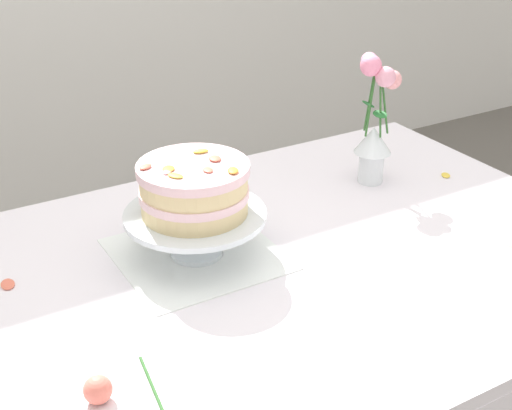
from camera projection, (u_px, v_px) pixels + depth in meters
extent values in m
cube|color=white|center=(291.00, 260.00, 1.47)|extent=(1.40, 1.00, 0.03)
cylinder|color=brown|center=(380.00, 253.00, 2.22)|extent=(0.06, 0.06, 0.71)
cube|color=white|center=(197.00, 254.00, 1.47)|extent=(0.32, 0.32, 0.00)
cylinder|color=silver|center=(197.00, 251.00, 1.46)|extent=(0.11, 0.11, 0.01)
cylinder|color=silver|center=(196.00, 234.00, 1.44)|extent=(0.03, 0.03, 0.07)
cylinder|color=silver|center=(195.00, 215.00, 1.42)|extent=(0.29, 0.29, 0.01)
cylinder|color=beige|center=(195.00, 205.00, 1.41)|extent=(0.21, 0.21, 0.03)
cylinder|color=beige|center=(194.00, 193.00, 1.40)|extent=(0.22, 0.22, 0.02)
cylinder|color=beige|center=(194.00, 181.00, 1.39)|extent=(0.21, 0.21, 0.03)
cylinder|color=beige|center=(193.00, 169.00, 1.38)|extent=(0.22, 0.22, 0.02)
ellipsoid|color=#E56B51|center=(208.00, 170.00, 1.34)|extent=(0.02, 0.03, 0.00)
ellipsoid|color=orange|center=(233.00, 171.00, 1.34)|extent=(0.03, 0.04, 0.01)
ellipsoid|color=#E56B51|center=(145.00, 167.00, 1.35)|extent=(0.03, 0.03, 0.01)
ellipsoid|color=orange|center=(169.00, 169.00, 1.35)|extent=(0.03, 0.04, 0.00)
ellipsoid|color=yellow|center=(175.00, 176.00, 1.32)|extent=(0.03, 0.04, 0.01)
ellipsoid|color=#E56B51|center=(215.00, 158.00, 1.39)|extent=(0.03, 0.04, 0.01)
ellipsoid|color=yellow|center=(201.00, 151.00, 1.42)|extent=(0.04, 0.02, 0.01)
ellipsoid|color=pink|center=(168.00, 171.00, 1.34)|extent=(0.03, 0.04, 0.00)
cylinder|color=silver|center=(371.00, 167.00, 1.77)|extent=(0.06, 0.06, 0.08)
cone|color=silver|center=(373.00, 140.00, 1.73)|extent=(0.09, 0.09, 0.07)
cylinder|color=#2D6028|center=(385.00, 107.00, 1.70)|extent=(0.03, 0.01, 0.14)
sphere|color=pink|center=(392.00, 80.00, 1.68)|extent=(0.05, 0.05, 0.05)
cylinder|color=#2D6028|center=(370.00, 98.00, 1.70)|extent=(0.01, 0.03, 0.18)
sphere|color=pink|center=(369.00, 61.00, 1.67)|extent=(0.04, 0.04, 0.04)
ellipsoid|color=#236B2D|center=(368.00, 104.00, 1.72)|extent=(0.02, 0.04, 0.02)
cylinder|color=#2D6028|center=(371.00, 101.00, 1.68)|extent=(0.02, 0.01, 0.18)
sphere|color=pink|center=(371.00, 66.00, 1.64)|extent=(0.05, 0.05, 0.05)
cylinder|color=#2D6028|center=(380.00, 107.00, 1.68)|extent=(0.01, 0.02, 0.15)
sphere|color=pink|center=(385.00, 77.00, 1.64)|extent=(0.05, 0.05, 0.05)
ellipsoid|color=#236B2D|center=(380.00, 114.00, 1.69)|extent=(0.02, 0.05, 0.02)
cylinder|color=#2D6028|center=(152.00, 385.00, 1.11)|extent=(0.02, 0.15, 0.01)
sphere|color=#ED7260|center=(98.00, 390.00, 1.07)|extent=(0.05, 0.05, 0.05)
ellipsoid|color=yellow|center=(446.00, 175.00, 1.81)|extent=(0.04, 0.04, 0.01)
ellipsoid|color=#E56B51|center=(8.00, 284.00, 1.36)|extent=(0.03, 0.04, 0.01)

